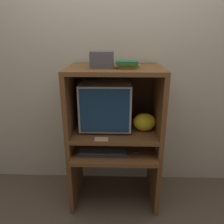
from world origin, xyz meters
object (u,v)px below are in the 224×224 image
storage_box (102,60)px  mouse (136,152)px  snack_bag (144,122)px  crt_monitor (106,104)px  book_stack (128,64)px  keyboard (103,153)px

storage_box → mouse: bearing=-22.7°
snack_bag → storage_box: bearing=-178.7°
mouse → storage_box: 0.87m
crt_monitor → storage_box: 0.43m
book_stack → storage_box: bearing=171.6°
snack_bag → book_stack: size_ratio=1.04×
storage_box → crt_monitor: bearing=75.3°
snack_bag → mouse: bearing=-120.5°
keyboard → book_stack: (0.21, 0.10, 0.77)m
crt_monitor → book_stack: size_ratio=2.36×
keyboard → storage_box: bearing=92.1°
snack_bag → book_stack: 0.56m
storage_box → snack_bag: bearing=1.3°
book_stack → snack_bag: bearing=13.6°
keyboard → snack_bag: 0.47m
book_stack → storage_box: (-0.21, 0.03, 0.03)m
crt_monitor → snack_bag: size_ratio=2.26×
snack_bag → book_stack: bearing=-166.4°
keyboard → book_stack: size_ratio=2.39×
crt_monitor → keyboard: bearing=-94.7°
crt_monitor → mouse: 0.52m
keyboard → snack_bag: snack_bag is taller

